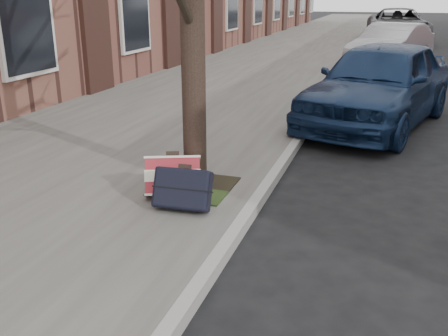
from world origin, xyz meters
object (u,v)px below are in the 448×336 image
(suitcase_navy, at_px, (183,188))
(car_near_mid, at_px, (391,46))
(suitcase_red, at_px, (173,176))
(car_near_front, at_px, (379,83))

(suitcase_navy, height_order, car_near_mid, car_near_mid)
(suitcase_red, distance_m, car_near_mid, 11.81)
(suitcase_red, distance_m, car_near_front, 4.78)
(car_near_front, bearing_deg, car_near_mid, 104.70)
(car_near_front, bearing_deg, suitcase_navy, -94.53)
(suitcase_navy, distance_m, car_near_mid, 12.06)
(suitcase_red, relative_size, car_near_front, 0.14)
(suitcase_red, height_order, suitcase_navy, suitcase_navy)
(suitcase_navy, xyz_separation_m, car_near_mid, (1.81, 11.92, 0.32))
(car_near_mid, bearing_deg, suitcase_red, -81.14)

